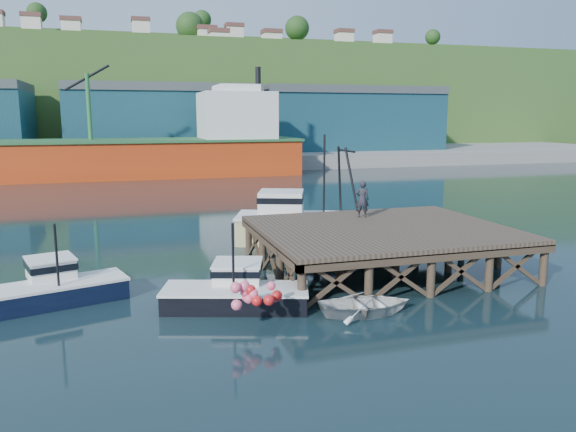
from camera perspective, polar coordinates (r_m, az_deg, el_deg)
name	(u,v)px	position (r m, az deg, el deg)	size (l,w,h in m)	color
ground	(275,277)	(26.71, -1.33, -6.24)	(300.00, 300.00, 0.00)	black
wharf	(384,231)	(27.99, 9.68, -1.52)	(12.00, 10.00, 2.62)	brown
far_quay	(162,156)	(95.17, -12.66, 5.98)	(160.00, 40.00, 2.00)	gray
warehouse_mid	(163,122)	(89.97, -12.56, 9.26)	(28.00, 16.00, 9.00)	#1A4955
warehouse_right	(343,122)	(96.96, 5.65, 9.50)	(30.00, 16.00, 9.00)	#1A4955
cargo_ship	(105,151)	(72.85, -18.13, 6.34)	(55.50, 10.00, 13.75)	red
hillside	(150,99)	(124.94, -13.88, 11.46)	(220.00, 50.00, 22.00)	#2D511E
boat_navy	(55,286)	(24.95, -22.56, -6.59)	(5.77, 3.77, 3.40)	black
boat_black	(236,290)	(22.70, -5.29, -7.54)	(6.11, 5.06, 3.55)	black
trawler	(313,221)	(33.66, 2.60, -0.48)	(10.24, 6.58, 6.46)	#C9C382
dinghy	(366,305)	(22.06, 7.91, -8.90)	(2.57, 3.59, 0.74)	silver
dockworker	(362,199)	(30.45, 7.55, 1.72)	(0.72, 0.47, 1.98)	black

